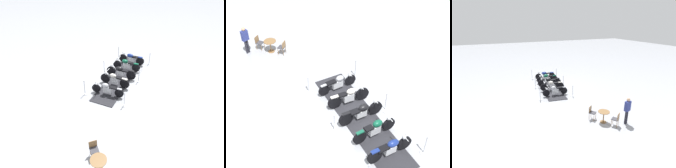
{
  "view_description": "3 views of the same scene",
  "coord_description": "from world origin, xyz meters",
  "views": [
    {
      "loc": [
        12.23,
        2.94,
        8.13
      ],
      "look_at": [
        2.54,
        0.05,
        1.08
      ],
      "focal_mm": 31.15,
      "sensor_mm": 36.0,
      "label": 1
    },
    {
      "loc": [
        -7.88,
        6.86,
        11.16
      ],
      "look_at": [
        1.91,
        -0.02,
        0.89
      ],
      "focal_mm": 50.4,
      "sensor_mm": 36.0,
      "label": 2
    },
    {
      "loc": [
        15.85,
        -5.38,
        6.2
      ],
      "look_at": [
        1.91,
        0.73,
        0.78
      ],
      "focal_mm": 28.43,
      "sensor_mm": 36.0,
      "label": 3
    }
  ],
  "objects": [
    {
      "name": "bystander_person",
      "position": [
        8.39,
        2.2,
        1.06
      ],
      "size": [
        0.31,
        0.44,
        1.77
      ],
      "rotation": [
        0.0,
        0.0,
        -2.9
      ],
      "color": "#23232D",
      "rests_on": "ground_plane"
    },
    {
      "name": "stanchion_left_rear",
      "position": [
        3.13,
        1.02,
        0.33
      ],
      "size": [
        0.32,
        0.32,
        1.02
      ],
      "color": "silver",
      "rests_on": "ground_plane"
    },
    {
      "name": "cafe_chair_near_table",
      "position": [
        8.36,
        1.43,
        0.51
      ],
      "size": [
        0.55,
        0.55,
        0.88
      ],
      "rotation": [
        0.0,
        0.0,
        -2.55
      ],
      "color": "olive",
      "rests_on": "ground_plane"
    },
    {
      "name": "motorcycle_cream",
      "position": [
        1.18,
        -0.18,
        0.52
      ],
      "size": [
        0.75,
        2.23,
        1.04
      ],
      "rotation": [
        0.0,
        0.0,
        -1.75
      ],
      "color": "black",
      "rests_on": "display_platform"
    },
    {
      "name": "motorcycle_navy",
      "position": [
        -2.37,
        0.29,
        0.5
      ],
      "size": [
        0.76,
        2.21,
        0.99
      ],
      "rotation": [
        0.0,
        0.0,
        -1.69
      ],
      "color": "black",
      "rests_on": "display_platform"
    },
    {
      "name": "cafe_chair_across_table",
      "position": [
        7.02,
        0.5,
        0.53
      ],
      "size": [
        0.56,
        0.56,
        0.89
      ],
      "rotation": [
        0.0,
        0.0,
        0.63
      ],
      "color": "olive",
      "rests_on": "ground_plane"
    },
    {
      "name": "motorcycle_chrome",
      "position": [
        2.37,
        -0.34,
        0.5
      ],
      "size": [
        0.73,
        2.25,
        0.91
      ],
      "rotation": [
        0.0,
        0.0,
        -1.63
      ],
      "color": "black",
      "rests_on": "display_platform"
    },
    {
      "name": "motorcycle_forest",
      "position": [
        -1.19,
        0.12,
        0.51
      ],
      "size": [
        0.77,
        2.24,
        0.97
      ],
      "rotation": [
        0.0,
        0.0,
        -1.65
      ],
      "color": "black",
      "rests_on": "display_platform"
    },
    {
      "name": "cafe_table",
      "position": [
        7.68,
        0.98,
        0.57
      ],
      "size": [
        0.74,
        0.74,
        0.76
      ],
      "color": "olive",
      "rests_on": "ground_plane"
    },
    {
      "name": "stanchion_right_mid",
      "position": [
        -0.18,
        -1.41,
        0.39
      ],
      "size": [
        0.3,
        0.3,
        1.11
      ],
      "color": "silver",
      "rests_on": "ground_plane"
    },
    {
      "name": "stanchion_right_front",
      "position": [
        -3.13,
        -1.02,
        0.35
      ],
      "size": [
        0.33,
        0.33,
        1.09
      ],
      "color": "silver",
      "rests_on": "ground_plane"
    },
    {
      "name": "motorcycle_black",
      "position": [
        -0.0,
        -0.03,
        0.51
      ],
      "size": [
        0.68,
        2.33,
        1.03
      ],
      "rotation": [
        0.0,
        0.0,
        -1.7
      ],
      "color": "black",
      "rests_on": "display_platform"
    },
    {
      "name": "ground_plane",
      "position": [
        0.0,
        0.0,
        0.0
      ],
      "size": [
        80.0,
        80.0,
        0.0
      ],
      "primitive_type": "plane",
      "color": "#A8AAB2"
    },
    {
      "name": "stanchion_left_front",
      "position": [
        -2.76,
        1.79,
        0.3
      ],
      "size": [
        0.36,
        0.36,
        1.02
      ],
      "color": "silver",
      "rests_on": "ground_plane"
    },
    {
      "name": "stanchion_right_rear",
      "position": [
        2.76,
        -1.79,
        0.39
      ],
      "size": [
        0.3,
        0.3,
        1.13
      ],
      "color": "silver",
      "rests_on": "ground_plane"
    },
    {
      "name": "stanchion_left_mid",
      "position": [
        0.18,
        1.41,
        0.34
      ],
      "size": [
        0.31,
        0.31,
        1.01
      ],
      "color": "silver",
      "rests_on": "ground_plane"
    },
    {
      "name": "display_platform",
      "position": [
        0.0,
        0.0,
        0.02
      ],
      "size": [
        7.13,
        2.52,
        0.04
      ],
      "primitive_type": "cube",
      "rotation": [
        0.0,
        0.0,
        -0.13
      ],
      "color": "#28282D",
      "rests_on": "ground_plane"
    }
  ]
}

